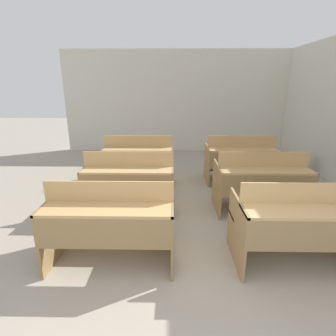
{
  "coord_description": "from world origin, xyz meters",
  "views": [
    {
      "loc": [
        -0.09,
        -1.03,
        1.9
      ],
      "look_at": [
        -0.15,
        2.44,
        0.8
      ],
      "focal_mm": 28.0,
      "sensor_mm": 36.0,
      "label": 1
    }
  ],
  "objects_px": {
    "bench_front_right": "(301,223)",
    "bench_third_left": "(139,158)",
    "bench_second_right": "(261,181)",
    "bench_second_left": "(130,180)",
    "wastepaper_bin": "(303,164)",
    "bench_third_right": "(241,158)",
    "bench_front_left": "(111,221)"
  },
  "relations": [
    {
      "from": "bench_third_left",
      "to": "bench_third_right",
      "type": "relative_size",
      "value": 1.0
    },
    {
      "from": "bench_front_right",
      "to": "wastepaper_bin",
      "type": "xyz_separation_m",
      "value": [
        1.61,
        3.26,
        -0.31
      ]
    },
    {
      "from": "bench_front_left",
      "to": "bench_third_left",
      "type": "bearing_deg",
      "value": 90.32
    },
    {
      "from": "bench_front_right",
      "to": "bench_third_left",
      "type": "distance_m",
      "value": 3.29
    },
    {
      "from": "bench_front_left",
      "to": "bench_second_left",
      "type": "xyz_separation_m",
      "value": [
        0.0,
        1.26,
        0.0
      ]
    },
    {
      "from": "bench_second_right",
      "to": "bench_third_left",
      "type": "relative_size",
      "value": 1.0
    },
    {
      "from": "bench_front_left",
      "to": "wastepaper_bin",
      "type": "height_order",
      "value": "bench_front_left"
    },
    {
      "from": "bench_second_left",
      "to": "bench_front_left",
      "type": "bearing_deg",
      "value": -90.07
    },
    {
      "from": "bench_front_right",
      "to": "bench_third_left",
      "type": "height_order",
      "value": "same"
    },
    {
      "from": "bench_second_right",
      "to": "bench_third_left",
      "type": "distance_m",
      "value": 2.41
    },
    {
      "from": "bench_second_right",
      "to": "bench_third_right",
      "type": "distance_m",
      "value": 1.3
    },
    {
      "from": "bench_third_right",
      "to": "bench_second_right",
      "type": "bearing_deg",
      "value": -90.32
    },
    {
      "from": "bench_second_right",
      "to": "bench_third_left",
      "type": "bearing_deg",
      "value": 147.73
    },
    {
      "from": "bench_front_right",
      "to": "wastepaper_bin",
      "type": "relative_size",
      "value": 3.51
    },
    {
      "from": "bench_second_left",
      "to": "wastepaper_bin",
      "type": "xyz_separation_m",
      "value": [
        3.64,
        1.99,
        -0.31
      ]
    },
    {
      "from": "bench_front_right",
      "to": "bench_second_right",
      "type": "relative_size",
      "value": 1.0
    },
    {
      "from": "wastepaper_bin",
      "to": "bench_third_left",
      "type": "bearing_deg",
      "value": -169.3
    },
    {
      "from": "bench_third_right",
      "to": "bench_front_left",
      "type": "bearing_deg",
      "value": -128.24
    },
    {
      "from": "bench_front_right",
      "to": "bench_third_right",
      "type": "bearing_deg",
      "value": 90.01
    },
    {
      "from": "bench_front_right",
      "to": "wastepaper_bin",
      "type": "height_order",
      "value": "bench_front_right"
    },
    {
      "from": "bench_third_left",
      "to": "bench_third_right",
      "type": "bearing_deg",
      "value": 0.35
    },
    {
      "from": "bench_front_right",
      "to": "bench_second_left",
      "type": "xyz_separation_m",
      "value": [
        -2.03,
        1.27,
        0.0
      ]
    },
    {
      "from": "bench_front_left",
      "to": "wastepaper_bin",
      "type": "distance_m",
      "value": 4.89
    },
    {
      "from": "bench_front_right",
      "to": "bench_second_right",
      "type": "height_order",
      "value": "same"
    },
    {
      "from": "bench_front_right",
      "to": "wastepaper_bin",
      "type": "distance_m",
      "value": 3.65
    },
    {
      "from": "bench_second_left",
      "to": "bench_third_right",
      "type": "height_order",
      "value": "same"
    },
    {
      "from": "bench_front_right",
      "to": "bench_third_right",
      "type": "distance_m",
      "value": 2.59
    },
    {
      "from": "bench_front_left",
      "to": "bench_third_left",
      "type": "height_order",
      "value": "same"
    },
    {
      "from": "bench_second_right",
      "to": "wastepaper_bin",
      "type": "xyz_separation_m",
      "value": [
        1.62,
        1.98,
        -0.31
      ]
    },
    {
      "from": "bench_second_right",
      "to": "bench_third_right",
      "type": "xyz_separation_m",
      "value": [
        0.01,
        1.3,
        0.0
      ]
    },
    {
      "from": "bench_second_left",
      "to": "bench_third_right",
      "type": "xyz_separation_m",
      "value": [
        2.03,
        1.31,
        0.0
      ]
    },
    {
      "from": "bench_front_left",
      "to": "bench_second_right",
      "type": "xyz_separation_m",
      "value": [
        2.02,
        1.28,
        0.0
      ]
    }
  ]
}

